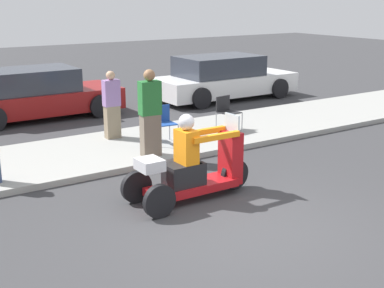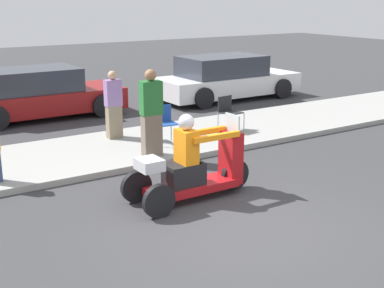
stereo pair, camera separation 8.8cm
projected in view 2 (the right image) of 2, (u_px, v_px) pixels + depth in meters
ground_plane at (244, 229)px, 7.78m from camera, size 60.00×60.00×0.00m
sidewalk_strip at (111, 150)px, 11.49m from camera, size 28.00×2.80×0.12m
motorcycle_trike at (193, 169)px, 8.78m from camera, size 2.26×0.85×1.46m
spectator_far_back at (114, 106)px, 12.06m from camera, size 0.37×0.23×1.54m
spectator_near_curb at (151, 115)px, 10.68m from camera, size 0.44×0.29×1.76m
folding_chair_set_back at (164, 120)px, 11.74m from camera, size 0.50×0.50×0.82m
folding_chair_curbside at (228, 110)px, 12.81m from camera, size 0.52×0.52×0.82m
parked_car_lot_far at (38, 94)px, 14.63m from camera, size 4.43×2.02×1.37m
parked_car_lot_left at (226, 78)px, 17.27m from camera, size 4.79×2.04×1.40m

